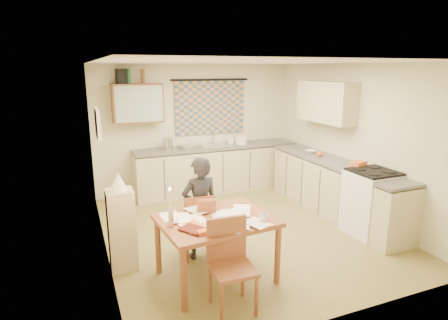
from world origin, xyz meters
name	(u,v)px	position (x,y,z in m)	size (l,w,h in m)	color
floor	(242,230)	(0.00, 0.00, -0.01)	(4.00, 4.50, 0.02)	olive
ceiling	(245,61)	(0.00, 0.00, 2.51)	(4.00, 4.50, 0.02)	white
wall_back	(196,128)	(0.00, 2.26, 1.25)	(4.00, 0.02, 2.50)	beige
wall_front	(348,199)	(0.00, -2.26, 1.25)	(4.00, 0.02, 2.50)	beige
wall_left	(99,163)	(-2.01, 0.00, 1.25)	(0.02, 4.50, 2.50)	beige
wall_right	(353,141)	(2.01, 0.00, 1.25)	(0.02, 4.50, 2.50)	beige
window_blind	(210,108)	(0.30, 2.22, 1.65)	(1.45, 0.03, 1.05)	#365476
curtain_rod	(210,80)	(0.30, 2.20, 2.20)	(0.04, 0.04, 1.60)	black
wall_cabinet	(138,103)	(-1.15, 2.08, 1.80)	(0.90, 0.34, 0.70)	brown
wall_cabinet_glass	(139,104)	(-1.15, 1.91, 1.80)	(0.84, 0.02, 0.64)	#99B2A5
upper_cabinet_right	(326,102)	(1.83, 0.55, 1.85)	(0.34, 1.30, 0.70)	tan
framed_print	(97,123)	(-1.97, 0.40, 1.70)	(0.04, 0.50, 0.40)	white
print_canvas	(99,123)	(-1.95, 0.40, 1.70)	(0.01, 0.42, 0.32)	beige
counter_back	(217,169)	(0.35, 1.95, 0.45)	(3.30, 0.62, 0.92)	tan
counter_right	(334,189)	(1.70, 0.01, 0.45)	(0.62, 2.95, 0.92)	tan
stove	(371,203)	(1.70, -0.84, 0.49)	(0.63, 0.63, 0.98)	white
sink	(215,148)	(0.30, 1.95, 0.88)	(0.55, 0.45, 0.10)	silver
tap	(214,137)	(0.33, 2.13, 1.06)	(0.03, 0.03, 0.28)	silver
dish_rack	(189,147)	(-0.24, 1.95, 0.95)	(0.35, 0.30, 0.06)	silver
kettle	(168,144)	(-0.65, 1.95, 1.04)	(0.18, 0.18, 0.24)	silver
mixing_bowl	(241,140)	(0.87, 1.95, 1.00)	(0.24, 0.24, 0.16)	white
soap_bottle	(230,140)	(0.65, 2.00, 1.01)	(0.10, 0.10, 0.19)	white
bowl	(311,151)	(1.70, 0.72, 0.94)	(0.21, 0.21, 0.05)	white
orange_bag	(358,165)	(1.70, -0.50, 0.98)	(0.22, 0.16, 0.12)	orange
fruit_orange	(320,154)	(1.65, 0.40, 0.97)	(0.10, 0.10, 0.10)	orange
speaker	(121,76)	(-1.41, 2.08, 2.28)	(0.16, 0.20, 0.26)	black
bottle_green	(129,76)	(-1.28, 2.08, 2.28)	(0.07, 0.07, 0.26)	#195926
bottle_brown	(143,76)	(-1.03, 2.08, 2.28)	(0.07, 0.07, 0.26)	brown
dining_table	(216,248)	(-0.86, -1.11, 0.38)	(1.34, 1.07, 0.75)	brown
chair_far	(198,237)	(-0.89, -0.52, 0.27)	(0.44, 0.44, 0.87)	brown
chair_near	(232,283)	(-0.92, -1.72, 0.29)	(0.45, 0.45, 0.94)	brown
person	(200,208)	(-0.86, -0.55, 0.67)	(0.51, 0.36, 1.35)	black
shelf_stand	(122,230)	(-1.84, -0.47, 0.51)	(0.32, 0.30, 1.01)	tan
lampshade	(118,181)	(-1.84, -0.47, 1.12)	(0.20, 0.20, 0.22)	white
letter_rack	(206,206)	(-0.90, -0.90, 0.83)	(0.22, 0.10, 0.16)	brown
mug	(264,218)	(-0.40, -1.40, 0.79)	(0.11, 0.11, 0.09)	white
magazine	(187,233)	(-1.29, -1.38, 0.76)	(0.31, 0.33, 0.03)	maroon
book	(185,227)	(-1.26, -1.23, 0.76)	(0.22, 0.28, 0.02)	orange
orange_box	(203,232)	(-1.13, -1.45, 0.77)	(0.12, 0.08, 0.04)	orange
eyeglasses	(240,226)	(-0.70, -1.42, 0.76)	(0.13, 0.04, 0.02)	black
candle_holder	(171,219)	(-1.39, -1.13, 0.84)	(0.06, 0.06, 0.18)	silver
candle	(170,200)	(-1.38, -1.09, 1.04)	(0.02, 0.02, 0.22)	white
candle_flame	(170,189)	(-1.37, -1.08, 1.16)	(0.02, 0.02, 0.02)	#FFCC66
papers	(217,219)	(-0.86, -1.15, 0.76)	(1.13, 0.97, 0.02)	white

